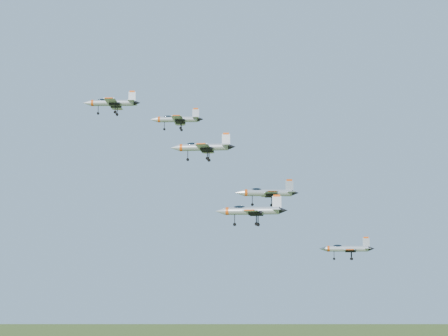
{
  "coord_description": "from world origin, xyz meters",
  "views": [
    {
      "loc": [
        12.06,
        -123.3,
        109.16
      ],
      "look_at": [
        3.63,
        -0.35,
        126.47
      ],
      "focal_mm": 50.0,
      "sensor_mm": 36.0,
      "label": 1
    }
  ],
  "objects": [
    {
      "name": "jet_left_low",
      "position": [
        11.99,
        6.44,
        122.15
      ],
      "size": [
        13.48,
        11.21,
        3.6
      ],
      "rotation": [
        0.0,
        0.0,
        0.11
      ],
      "color": "#A5ABB2"
    },
    {
      "name": "jet_lead",
      "position": [
        -22.89,
        12.03,
        143.38
      ],
      "size": [
        13.15,
        10.85,
        3.52
      ],
      "rotation": [
        0.0,
        0.0,
        0.05
      ],
      "color": "#A5ABB2"
    },
    {
      "name": "jet_right_high",
      "position": [
        0.56,
        -13.54,
        128.45
      ],
      "size": [
        11.96,
        9.86,
        3.2
      ],
      "rotation": [
        0.0,
        0.0,
        -0.04
      ],
      "color": "#A5ABB2"
    },
    {
      "name": "jet_left_high",
      "position": [
        -6.73,
        3.63,
        137.47
      ],
      "size": [
        11.33,
        9.33,
        3.03
      ],
      "rotation": [
        0.0,
        0.0,
        0.04
      ],
      "color": "#A5ABB2"
    },
    {
      "name": "jet_right_low",
      "position": [
        9.14,
        -12.2,
        117.08
      ],
      "size": [
        13.13,
        10.92,
        3.51
      ],
      "rotation": [
        0.0,
        0.0,
        -0.11
      ],
      "color": "#A5ABB2"
    },
    {
      "name": "jet_trail",
      "position": [
        27.55,
        1.54,
        110.51
      ],
      "size": [
        10.83,
        8.96,
        2.89
      ],
      "rotation": [
        0.0,
        0.0,
        -0.07
      ],
      "color": "#A5ABB2"
    }
  ]
}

